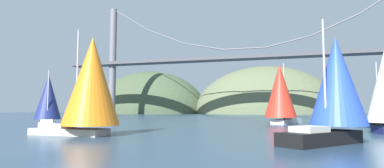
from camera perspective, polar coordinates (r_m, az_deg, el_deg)
ground_plane at (r=20.72m, az=-21.16°, el=-10.52°), size 360.00×360.00×0.00m
headland_left at (r=165.79m, az=-7.94°, el=-5.40°), size 61.90×44.00×44.59m
headland_center at (r=151.65m, az=13.35°, el=-5.39°), size 68.57×44.00×45.47m
suspension_bridge at (r=113.76m, az=9.64°, el=5.06°), size 143.12×6.00×43.75m
sailboat_orange_sail at (r=27.74m, az=-18.20°, el=0.11°), size 8.38×5.10×9.20m
sailboat_green_sail at (r=44.21m, az=31.79°, el=-1.65°), size 5.13×7.42×8.21m
sailboat_blue_spinnaker at (r=22.88m, az=24.82°, el=-0.55°), size 6.74×7.38×8.17m
sailboat_navy_sail at (r=44.96m, az=-25.00°, el=-2.61°), size 6.11×6.59×7.29m
sailboat_scarlet_sail at (r=48.46m, az=15.99°, el=-1.51°), size 6.37×9.11×9.42m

